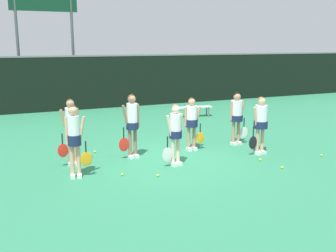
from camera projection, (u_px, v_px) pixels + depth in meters
The scene contains 18 objects.
ground_plane at pixel (170, 158), 11.16m from camera, with size 140.00×140.00×0.00m, color #2D7F56.
fence_windscreen at pixel (92, 82), 19.32m from camera, with size 60.00×0.08×2.65m.
scoreboard at pixel (44, 14), 19.04m from camera, with size 3.19×0.15×5.95m.
bench_courtside at pixel (193, 108), 17.37m from camera, with size 1.77×0.59×0.46m.
player_0 at pixel (74, 135), 9.39m from camera, with size 0.60×0.33×1.79m.
player_1 at pixel (175, 130), 10.36m from camera, with size 0.61×0.34×1.65m.
player_2 at pixel (261, 120), 11.44m from camera, with size 0.67×0.41×1.70m.
player_3 at pixel (71, 127), 10.35m from camera, with size 0.61×0.33×1.79m.
player_4 at pixel (132, 120), 11.04m from camera, with size 0.64×0.35×1.82m.
player_5 at pixel (192, 119), 11.86m from camera, with size 0.65×0.38×1.61m.
player_6 at pixel (237, 114), 12.53m from camera, with size 0.70×0.41×1.69m.
tennis_ball_0 at pixel (158, 175), 9.63m from camera, with size 0.07×0.07×0.07m, color #CCE033.
tennis_ball_1 at pixel (260, 160), 10.92m from camera, with size 0.07×0.07×0.07m, color #CCE033.
tennis_ball_2 at pixel (95, 152), 11.73m from camera, with size 0.07×0.07×0.07m, color #CCE033.
tennis_ball_3 at pixel (321, 155), 11.37m from camera, with size 0.07×0.07×0.07m, color #CCE033.
tennis_ball_4 at pixel (282, 167), 10.25m from camera, with size 0.07×0.07×0.07m, color #CCE033.
tennis_ball_5 at pixel (71, 157), 11.21m from camera, with size 0.07×0.07×0.07m, color #CCE033.
tennis_ball_6 at pixel (122, 174), 9.72m from camera, with size 0.07×0.07×0.07m, color #CCE033.
Camera 1 is at (-4.37, -9.80, 3.22)m, focal length 42.00 mm.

